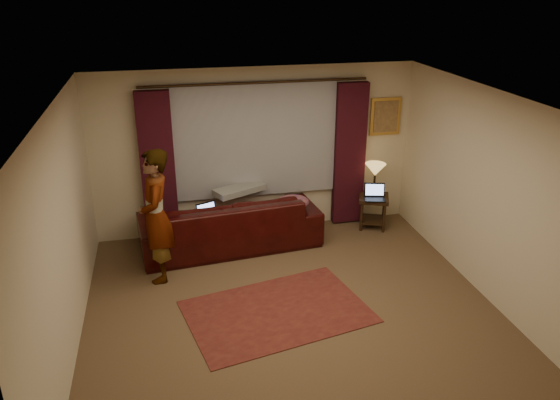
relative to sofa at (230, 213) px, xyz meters
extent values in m
cube|color=brown|center=(0.51, -1.95, -0.54)|extent=(5.00, 5.00, 0.01)
cube|color=silver|center=(0.51, -1.95, 2.06)|extent=(5.00, 5.00, 0.02)
cube|color=beige|center=(0.51, 0.55, 0.76)|extent=(5.00, 0.02, 2.60)
cube|color=beige|center=(0.51, -4.45, 0.76)|extent=(5.00, 0.02, 2.60)
cube|color=beige|center=(-1.99, -1.95, 0.76)|extent=(0.02, 5.00, 2.60)
cube|color=beige|center=(3.01, -1.95, 0.76)|extent=(0.02, 5.00, 2.60)
cube|color=#95959B|center=(0.51, 0.49, 0.96)|extent=(2.50, 0.05, 1.80)
cube|color=#350C16|center=(-0.99, 0.44, 0.64)|extent=(0.50, 0.14, 2.30)
cube|color=#350C16|center=(2.01, 0.44, 0.64)|extent=(0.50, 0.14, 2.30)
cylinder|color=#312112|center=(0.51, 0.44, 1.84)|extent=(0.04, 0.04, 3.40)
cube|color=gold|center=(2.61, 0.52, 1.21)|extent=(0.50, 0.04, 0.60)
imported|color=black|center=(0.00, 0.00, 0.00)|extent=(2.77, 1.42, 1.07)
cube|color=gray|center=(0.20, 0.29, 0.53)|extent=(0.85, 0.63, 0.09)
ellipsoid|color=brown|center=(0.95, -0.08, 0.11)|extent=(0.59, 0.50, 0.22)
cube|color=maroon|center=(0.32, -1.90, -0.53)|extent=(2.41, 1.85, 0.01)
cube|color=black|center=(2.36, 0.16, -0.27)|extent=(0.60, 0.60, 0.54)
imported|color=gray|center=(-1.05, -0.74, 0.37)|extent=(0.54, 0.54, 1.82)
camera|label=1|loc=(-0.87, -7.45, 3.31)|focal=35.00mm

